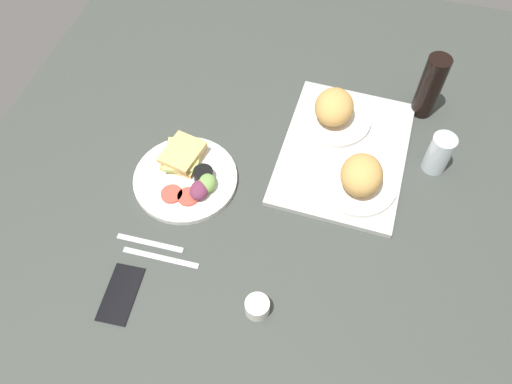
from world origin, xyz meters
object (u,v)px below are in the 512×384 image
(drinking_glass, at_px, (439,153))
(bread_plate_near, at_px, (334,111))
(espresso_cup, at_px, (257,307))
(bread_plate_far, at_px, (360,177))
(cell_phone, at_px, (121,294))
(plate_with_salad, at_px, (188,175))
(fork, at_px, (150,243))
(serving_tray, at_px, (344,152))
(soda_bottle, at_px, (430,86))
(knife, at_px, (161,258))

(drinking_glass, bearing_deg, bread_plate_near, -104.30)
(espresso_cup, bearing_deg, drinking_glass, 146.18)
(bread_plate_far, height_order, cell_phone, bread_plate_far)
(drinking_glass, height_order, espresso_cup, drinking_glass)
(plate_with_salad, distance_m, fork, 0.21)
(serving_tray, relative_size, soda_bottle, 2.29)
(serving_tray, bearing_deg, drinking_glass, 95.49)
(bread_plate_far, bearing_deg, drinking_glass, 124.78)
(fork, xyz_separation_m, cell_phone, (0.14, -0.01, 0.00))
(fork, bearing_deg, bread_plate_near, 52.83)
(plate_with_salad, xyz_separation_m, espresso_cup, (0.30, 0.27, 0.00))
(fork, bearing_deg, plate_with_salad, 81.40)
(soda_bottle, bearing_deg, cell_phone, -38.58)
(fork, bearing_deg, cell_phone, -97.72)
(drinking_glass, relative_size, knife, 0.62)
(drinking_glass, xyz_separation_m, espresso_cup, (0.52, -0.35, -0.04))
(espresso_cup, xyz_separation_m, knife, (-0.06, -0.26, -0.02))
(drinking_glass, height_order, knife, drinking_glass)
(serving_tray, height_order, fork, serving_tray)
(serving_tray, relative_size, drinking_glass, 3.83)
(drinking_glass, distance_m, fork, 0.78)
(serving_tray, height_order, espresso_cup, espresso_cup)
(plate_with_salad, height_order, soda_bottle, soda_bottle)
(plate_with_salad, xyz_separation_m, soda_bottle, (-0.41, 0.57, 0.08))
(espresso_cup, bearing_deg, bread_plate_near, 174.77)
(bread_plate_far, relative_size, espresso_cup, 3.76)
(soda_bottle, relative_size, espresso_cup, 3.51)
(plate_with_salad, xyz_separation_m, drinking_glass, (-0.22, 0.62, 0.04))
(bread_plate_near, height_order, knife, bread_plate_near)
(serving_tray, bearing_deg, bread_plate_far, 27.05)
(espresso_cup, distance_m, knife, 0.27)
(bread_plate_near, height_order, drinking_glass, drinking_glass)
(plate_with_salad, bearing_deg, espresso_cup, 42.66)
(soda_bottle, relative_size, fork, 1.16)
(bread_plate_far, xyz_separation_m, drinking_glass, (-0.13, 0.19, 0.00))
(serving_tray, height_order, plate_with_salad, plate_with_salad)
(serving_tray, height_order, cell_phone, serving_tray)
(drinking_glass, height_order, fork, drinking_glass)
(plate_with_salad, xyz_separation_m, cell_phone, (0.35, -0.04, -0.01))
(soda_bottle, relative_size, knife, 1.03)
(plate_with_salad, bearing_deg, bread_plate_far, 101.65)
(bread_plate_near, relative_size, knife, 1.11)
(plate_with_salad, bearing_deg, soda_bottle, 126.03)
(bread_plate_far, relative_size, knife, 1.11)
(bread_plate_far, distance_m, soda_bottle, 0.35)
(bread_plate_near, xyz_separation_m, knife, (0.53, -0.31, -0.05))
(espresso_cup, height_order, knife, espresso_cup)
(bread_plate_near, height_order, bread_plate_far, same)
(bread_plate_far, relative_size, cell_phone, 1.46)
(serving_tray, height_order, knife, serving_tray)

